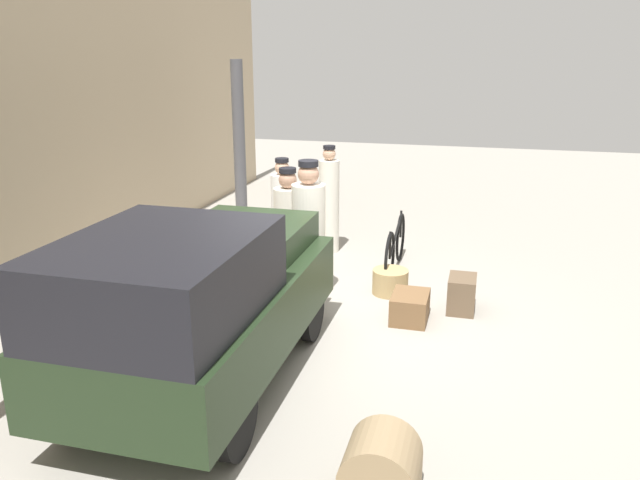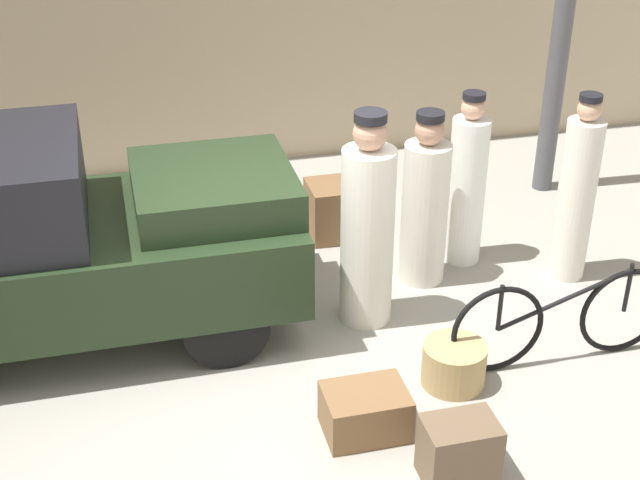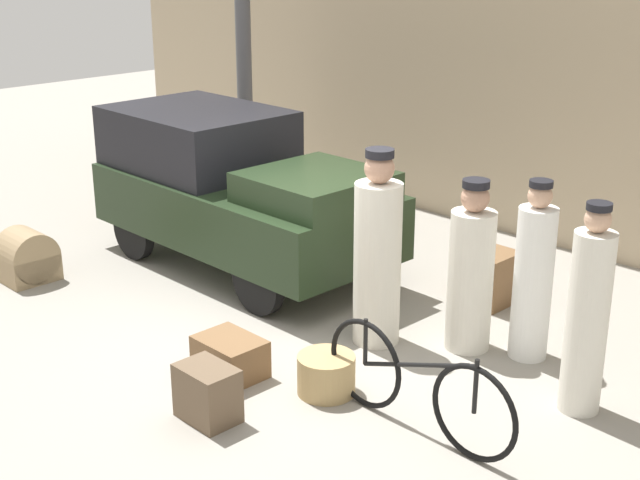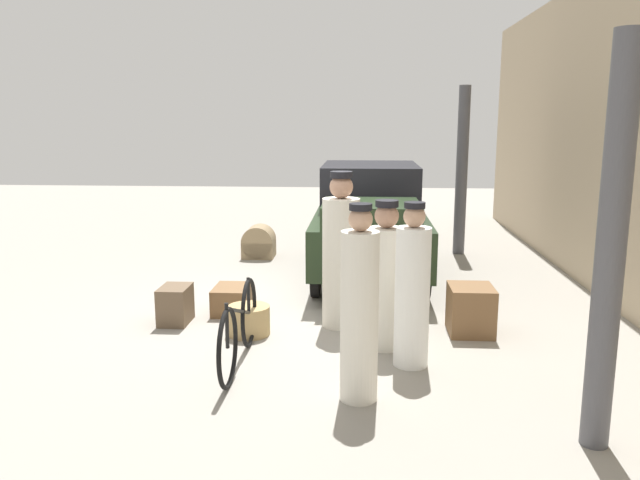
# 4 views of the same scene
# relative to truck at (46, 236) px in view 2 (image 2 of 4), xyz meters

# --- Properties ---
(ground_plane) EXTENTS (30.00, 30.00, 0.00)m
(ground_plane) POSITION_rel_truck_xyz_m (1.84, -0.84, -0.92)
(ground_plane) COLOR gray
(canopy_pillar_right) EXTENTS (0.21, 0.21, 3.03)m
(canopy_pillar_right) POSITION_rel_truck_xyz_m (5.16, 1.66, 0.59)
(canopy_pillar_right) COLOR #4C4C51
(canopy_pillar_right) RESTS_ON ground
(truck) EXTENTS (3.59, 1.66, 1.71)m
(truck) POSITION_rel_truck_xyz_m (0.00, 0.00, 0.00)
(truck) COLOR black
(truck) RESTS_ON ground
(bicycle) EXTENTS (1.82, 0.04, 0.80)m
(bicycle) POSITION_rel_truck_xyz_m (3.80, -1.32, -0.54)
(bicycle) COLOR black
(bicycle) RESTS_ON ground
(wicker_basket) EXTENTS (0.48, 0.48, 0.33)m
(wicker_basket) POSITION_rel_truck_xyz_m (2.89, -1.40, -0.76)
(wicker_basket) COLOR tan
(wicker_basket) RESTS_ON ground
(porter_with_bicycle) EXTENTS (0.33, 0.33, 1.74)m
(porter_with_bicycle) POSITION_rel_truck_xyz_m (4.50, -0.13, -0.12)
(porter_with_bicycle) COLOR silver
(porter_with_bicycle) RESTS_ON ground
(conductor_in_dark_uniform) EXTENTS (0.35, 0.35, 1.65)m
(conductor_in_dark_uniform) POSITION_rel_truck_xyz_m (3.68, 0.39, -0.17)
(conductor_in_dark_uniform) COLOR white
(conductor_in_dark_uniform) RESTS_ON ground
(porter_lifting_near_truck) EXTENTS (0.41, 0.41, 1.60)m
(porter_lifting_near_truck) POSITION_rel_truck_xyz_m (3.19, 0.14, -0.20)
(porter_lifting_near_truck) COLOR silver
(porter_lifting_near_truck) RESTS_ON ground
(porter_standing_middle) EXTENTS (0.44, 0.44, 1.84)m
(porter_standing_middle) POSITION_rel_truck_xyz_m (2.51, -0.36, -0.08)
(porter_standing_middle) COLOR silver
(porter_standing_middle) RESTS_ON ground
(suitcase_tan_flat) EXTENTS (0.48, 0.34, 0.45)m
(suitcase_tan_flat) POSITION_rel_truck_xyz_m (2.54, -2.36, -0.70)
(suitcase_tan_flat) COLOR brown
(suitcase_tan_flat) RESTS_ON ground
(trunk_wicker_pale) EXTENTS (0.56, 0.50, 0.55)m
(trunk_wicker_pale) POSITION_rel_truck_xyz_m (2.66, 1.14, -0.65)
(trunk_wicker_pale) COLOR brown
(trunk_wicker_pale) RESTS_ON ground
(suitcase_small_leather) EXTENTS (0.58, 0.43, 0.34)m
(suitcase_small_leather) POSITION_rel_truck_xyz_m (2.09, -1.77, -0.75)
(suitcase_small_leather) COLOR brown
(suitcase_small_leather) RESTS_ON ground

